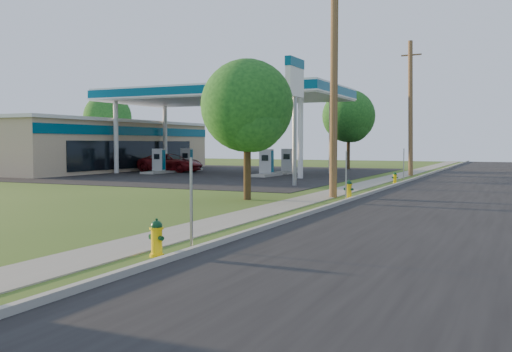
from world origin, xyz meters
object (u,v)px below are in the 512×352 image
(hydrant_far, at_px, (395,178))
(price_pylon, at_px, (295,85))
(fuel_pump_nw, at_px, (159,164))
(fuel_pump_ne, at_px, (266,166))
(hydrant_mid, at_px, (349,189))
(tree_back, at_px, (108,119))
(car_red, at_px, (171,163))
(fuel_pump_se, at_px, (288,164))
(fuel_pump_sw, at_px, (187,162))
(tree_verge, at_px, (249,109))
(utility_pole_far, at_px, (411,108))
(hydrant_near, at_px, (157,238))
(tree_lot, at_px, (349,118))
(utility_pole_mid, at_px, (334,80))

(hydrant_far, bearing_deg, price_pylon, -136.23)
(fuel_pump_nw, height_order, fuel_pump_ne, same)
(hydrant_mid, bearing_deg, price_pylon, 128.69)
(tree_back, xyz_separation_m, car_red, (13.05, -8.19, -4.03))
(fuel_pump_se, xyz_separation_m, hydrant_mid, (9.67, -17.33, -0.33))
(fuel_pump_sw, xyz_separation_m, car_red, (-0.51, -1.63, 0.02))
(tree_back, bearing_deg, fuel_pump_sw, -25.82)
(fuel_pump_sw, bearing_deg, tree_back, 154.18)
(tree_verge, bearing_deg, utility_pole_far, 82.14)
(tree_verge, relative_size, hydrant_near, 7.33)
(utility_pole_far, distance_m, hydrant_near, 31.99)
(hydrant_far, bearing_deg, fuel_pump_ne, 161.58)
(tree_lot, relative_size, hydrant_far, 10.64)
(tree_verge, bearing_deg, fuel_pump_sw, 127.85)
(hydrant_near, bearing_deg, tree_lot, 100.31)
(fuel_pump_sw, xyz_separation_m, tree_verge, (15.08, -19.41, 2.95))
(utility_pole_mid, distance_m, tree_verge, 3.92)
(utility_pole_far, bearing_deg, hydrant_mid, -87.60)
(fuel_pump_se, bearing_deg, tree_lot, 75.33)
(tree_lot, bearing_deg, fuel_pump_sw, -142.22)
(hydrant_near, distance_m, car_red, 34.70)
(tree_verge, height_order, hydrant_far, tree_verge)
(fuel_pump_ne, height_order, car_red, fuel_pump_ne)
(fuel_pump_ne, height_order, tree_back, tree_back)
(utility_pole_mid, relative_size, tree_verge, 1.72)
(fuel_pump_nw, height_order, fuel_pump_sw, same)
(fuel_pump_sw, height_order, tree_verge, tree_verge)
(fuel_pump_ne, relative_size, price_pylon, 0.47)
(utility_pole_mid, relative_size, utility_pole_far, 1.03)
(tree_verge, height_order, tree_back, tree_back)
(fuel_pump_sw, xyz_separation_m, price_pylon, (14.00, -11.50, 4.71))
(utility_pole_mid, xyz_separation_m, hydrant_near, (0.56, -13.68, -4.57))
(tree_back, bearing_deg, fuel_pump_nw, -37.91)
(hydrant_mid, height_order, car_red, car_red)
(tree_back, distance_m, hydrant_far, 35.18)
(price_pylon, bearing_deg, hydrant_near, -76.90)
(fuel_pump_ne, relative_size, hydrant_far, 4.84)
(price_pylon, height_order, hydrant_far, price_pylon)
(fuel_pump_sw, height_order, tree_lot, tree_lot)
(utility_pole_mid, distance_m, tree_back, 39.31)
(fuel_pump_sw, relative_size, fuel_pump_se, 1.00)
(tree_lot, distance_m, hydrant_far, 17.98)
(price_pylon, xyz_separation_m, hydrant_mid, (4.67, -5.83, -5.04))
(hydrant_mid, bearing_deg, hydrant_far, 90.85)
(fuel_pump_nw, bearing_deg, tree_verge, -45.61)
(hydrant_near, xyz_separation_m, car_red, (-18.97, 29.05, 0.36))
(utility_pole_mid, xyz_separation_m, tree_back, (-31.46, 23.56, -0.18))
(utility_pole_far, height_order, hydrant_near, utility_pole_far)
(tree_verge, distance_m, hydrant_far, 13.15)
(utility_pole_far, distance_m, hydrant_far, 9.34)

